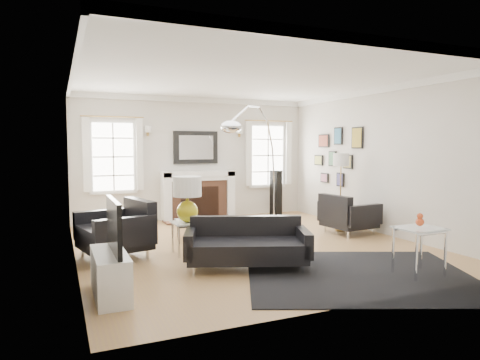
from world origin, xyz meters
name	(u,v)px	position (x,y,z in m)	size (l,w,h in m)	color
floor	(248,245)	(0.00, 0.00, 0.00)	(6.00, 6.00, 0.00)	#AD8248
back_wall	(195,158)	(0.00, 3.00, 1.40)	(5.50, 0.04, 2.80)	beige
front_wall	(368,173)	(0.00, -3.00, 1.40)	(5.50, 0.04, 2.80)	beige
left_wall	(73,165)	(-2.75, 0.00, 1.40)	(0.04, 6.00, 2.80)	beige
right_wall	(378,161)	(2.75, 0.00, 1.40)	(0.04, 6.00, 2.80)	beige
ceiling	(249,78)	(0.00, 0.00, 2.80)	(5.50, 6.00, 0.02)	white
crown_molding	(249,82)	(0.00, 0.00, 2.74)	(5.50, 6.00, 0.12)	white
fireplace	(198,196)	(0.00, 2.79, 0.54)	(1.70, 0.69, 1.11)	white
mantel_mirror	(196,147)	(0.00, 2.95, 1.65)	(1.05, 0.07, 0.75)	black
window_left	(113,156)	(-1.85, 2.95, 1.46)	(1.24, 0.15, 1.62)	white
window_right	(268,155)	(1.85, 2.95, 1.46)	(1.24, 0.15, 1.62)	white
gallery_wall	(337,153)	(2.72, 1.30, 1.53)	(0.04, 1.73, 1.29)	black
tv_unit	(111,268)	(-2.44, -1.70, 0.33)	(0.35, 1.00, 1.09)	white
area_rug	(359,275)	(0.61, -2.14, 0.01)	(2.87, 2.39, 0.01)	black
sofa	(247,245)	(-0.56, -1.20, 0.30)	(1.85, 1.31, 0.55)	black
armchair_left	(119,231)	(-2.13, 0.03, 0.39)	(1.15, 1.23, 0.71)	black
armchair_right	(347,215)	(2.12, 0.12, 0.35)	(0.93, 1.02, 0.63)	black
coffee_table	(200,222)	(-0.61, 0.76, 0.31)	(0.77, 0.77, 0.34)	silver
side_table_left	(188,229)	(-1.12, -0.19, 0.40)	(0.46, 0.46, 0.50)	silver
nesting_table	(419,237)	(1.33, -2.44, 0.50)	(0.57, 0.48, 0.63)	silver
gourd_lamp	(187,196)	(-1.12, -0.19, 0.91)	(0.44, 0.44, 0.71)	gold
orange_vase	(420,220)	(1.33, -2.44, 0.72)	(0.11, 0.11, 0.17)	#D0441A
arc_floor_lamp	(255,163)	(0.42, 0.63, 1.36)	(1.77, 1.64, 2.51)	silver
stick_floor_lamp	(341,164)	(2.20, 0.43, 1.33)	(0.31, 0.31, 1.54)	#A27938
speaker_tower	(276,193)	(1.93, 2.65, 0.54)	(0.22, 0.22, 1.09)	black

